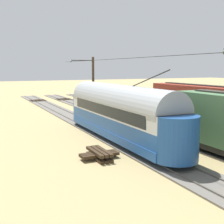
# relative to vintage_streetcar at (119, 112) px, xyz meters

# --- Properties ---
(ground_plane) EXTENTS (220.00, 220.00, 0.00)m
(ground_plane) POSITION_rel_vintage_streetcar_xyz_m (-4.57, 0.50, -2.26)
(ground_plane) COLOR tan
(track_streetcar_siding) EXTENTS (2.80, 80.00, 0.18)m
(track_streetcar_siding) POSITION_rel_vintage_streetcar_xyz_m (-9.15, 0.19, -2.20)
(track_streetcar_siding) COLOR #666059
(track_streetcar_siding) RESTS_ON ground
(track_adjacent_siding) EXTENTS (2.80, 80.00, 0.18)m
(track_adjacent_siding) POSITION_rel_vintage_streetcar_xyz_m (-4.57, 0.19, -2.20)
(track_adjacent_siding) COLOR #666059
(track_adjacent_siding) RESTS_ON ground
(track_third_siding) EXTENTS (2.80, 80.00, 0.18)m
(track_third_siding) POSITION_rel_vintage_streetcar_xyz_m (0.00, 0.19, -2.20)
(track_third_siding) COLOR #666059
(track_third_siding) RESTS_ON ground
(vintage_streetcar) EXTENTS (2.65, 16.53, 5.30)m
(vintage_streetcar) POSITION_rel_vintage_streetcar_xyz_m (0.00, 0.00, 0.00)
(vintage_streetcar) COLOR #1E4C93
(vintage_streetcar) RESTS_ON ground
(boxcar_adjacent) EXTENTS (2.96, 12.93, 3.85)m
(boxcar_adjacent) POSITION_rel_vintage_streetcar_xyz_m (-9.15, -0.61, -0.09)
(boxcar_adjacent) COLOR maroon
(boxcar_adjacent) RESTS_ON ground
(catenary_pole_foreground) EXTENTS (2.81, 0.28, 6.76)m
(catenary_pole_foreground) POSITION_rel_vintage_streetcar_xyz_m (-2.51, -11.64, 1.28)
(catenary_pole_foreground) COLOR #423323
(catenary_pole_foreground) RESTS_ON ground
(overhead_wire_run) EXTENTS (2.61, 47.60, 0.18)m
(overhead_wire_run) POSITION_rel_vintage_streetcar_xyz_m (-0.04, 9.43, 3.96)
(overhead_wire_run) COLOR black
(overhead_wire_run) RESTS_ON ground
(switch_stand) EXTENTS (0.50, 0.30, 1.24)m
(switch_stand) POSITION_rel_vintage_streetcar_xyz_m (-10.54, -11.26, -1.56)
(switch_stand) COLOR black
(switch_stand) RESTS_ON ground
(spare_tie_stack) EXTENTS (2.40, 2.40, 0.54)m
(spare_tie_stack) POSITION_rel_vintage_streetcar_xyz_m (3.18, 3.62, -1.99)
(spare_tie_stack) COLOR #382819
(spare_tie_stack) RESTS_ON ground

